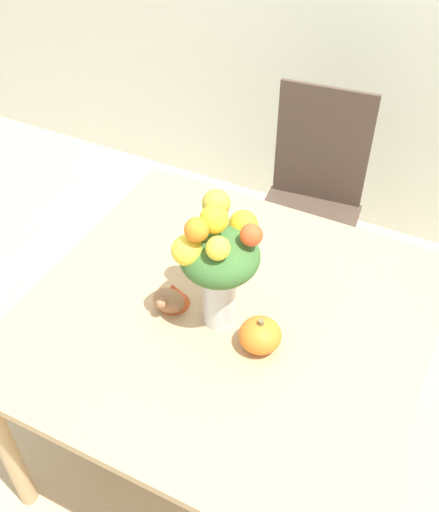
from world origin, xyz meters
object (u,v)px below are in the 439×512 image
flower_vase (219,259)px  pumpkin (260,335)px  turkey_figurine (171,297)px  dining_chair_near_window (310,204)px

flower_vase → pumpkin: (0.15, -0.04, -0.19)m
turkey_figurine → flower_vase: bearing=7.8°
flower_vase → dining_chair_near_window: (-0.03, 0.95, -0.48)m
pumpkin → turkey_figurine: 0.30m
flower_vase → turkey_figurine: flower_vase is taller
pumpkin → turkey_figurine: size_ratio=0.90×
flower_vase → turkey_figurine: bearing=-172.2°
pumpkin → turkey_figurine: bearing=175.5°
pumpkin → turkey_figurine: pumpkin is taller
pumpkin → dining_chair_near_window: bearing=100.6°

